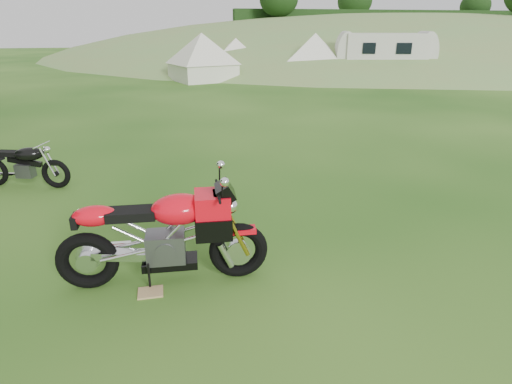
{
  "coord_description": "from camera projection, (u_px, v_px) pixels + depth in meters",
  "views": [
    {
      "loc": [
        -0.95,
        -4.56,
        2.73
      ],
      "look_at": [
        0.07,
        0.4,
        0.76
      ],
      "focal_mm": 30.0,
      "sensor_mm": 36.0,
      "label": 1
    }
  ],
  "objects": [
    {
      "name": "ground",
      "position": [
        257.0,
        260.0,
        5.33
      ],
      "size": [
        120.0,
        120.0,
        0.0
      ],
      "primitive_type": "plane",
      "color": "#16470F",
      "rests_on": "ground"
    },
    {
      "name": "hillside",
      "position": [
        398.0,
        53.0,
        46.35
      ],
      "size": [
        80.0,
        64.0,
        8.0
      ],
      "primitive_type": "ellipsoid",
      "color": "#6B9E50",
      "rests_on": "ground"
    },
    {
      "name": "hedgerow",
      "position": [
        398.0,
        53.0,
        46.35
      ],
      "size": [
        36.0,
        1.2,
        8.6
      ],
      "primitive_type": null,
      "color": "black",
      "rests_on": "ground"
    },
    {
      "name": "sport_motorcycle",
      "position": [
        162.0,
        229.0,
        4.66
      ],
      "size": [
        2.24,
        0.68,
        1.33
      ],
      "primitive_type": null,
      "rotation": [
        0.0,
        0.0,
        -0.06
      ],
      "color": "red",
      "rests_on": "ground"
    },
    {
      "name": "plywood_board",
      "position": [
        151.0,
        292.0,
        4.67
      ],
      "size": [
        0.27,
        0.22,
        0.02
      ],
      "primitive_type": "cube",
      "rotation": [
        0.0,
        0.0,
        0.01
      ],
      "color": "#A97C59",
      "rests_on": "ground"
    },
    {
      "name": "vintage_moto_b",
      "position": [
        23.0,
        164.0,
        7.61
      ],
      "size": [
        1.69,
        0.86,
        0.87
      ],
      "primitive_type": null,
      "rotation": [
        0.0,
        0.0,
        -0.3
      ],
      "color": "black",
      "rests_on": "ground"
    },
    {
      "name": "tent_left",
      "position": [
        202.0,
        56.0,
        22.41
      ],
      "size": [
        3.65,
        3.65,
        2.5
      ],
      "primitive_type": null,
      "rotation": [
        0.0,
        0.0,
        0.33
      ],
      "color": "silver",
      "rests_on": "ground"
    },
    {
      "name": "tent_mid",
      "position": [
        236.0,
        54.0,
        26.22
      ],
      "size": [
        2.85,
        2.85,
        2.26
      ],
      "primitive_type": null,
      "rotation": [
        0.0,
        0.0,
        -0.1
      ],
      "color": "white",
      "rests_on": "ground"
    },
    {
      "name": "tent_right",
      "position": [
        315.0,
        55.0,
        23.8
      ],
      "size": [
        3.68,
        3.68,
        2.47
      ],
      "primitive_type": null,
      "rotation": [
        0.0,
        0.0,
        -0.37
      ],
      "color": "white",
      "rests_on": "ground"
    },
    {
      "name": "caravan",
      "position": [
        384.0,
        56.0,
        23.18
      ],
      "size": [
        5.62,
        3.7,
        2.42
      ],
      "primitive_type": null,
      "rotation": [
        0.0,
        0.0,
        -0.29
      ],
      "color": "beige",
      "rests_on": "ground"
    }
  ]
}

